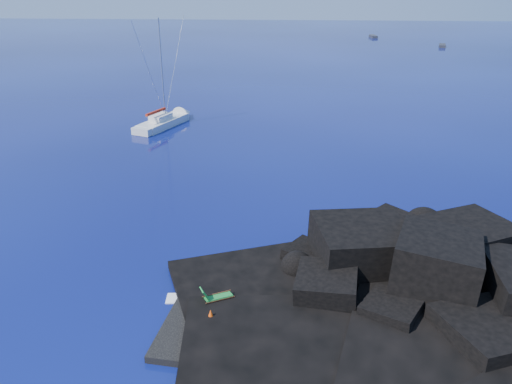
# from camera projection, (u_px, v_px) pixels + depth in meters

# --- Properties ---
(ground) EXTENTS (400.00, 400.00, 0.00)m
(ground) POSITION_uv_depth(u_px,v_px,m) (158.00, 333.00, 23.40)
(ground) COLOR #030431
(ground) RESTS_ON ground
(headland) EXTENTS (24.00, 24.00, 3.60)m
(headland) POSITION_uv_depth(u_px,v_px,m) (425.00, 307.00, 25.24)
(headland) COLOR black
(headland) RESTS_ON ground
(beach) EXTENTS (9.08, 6.86, 0.70)m
(beach) POSITION_uv_depth(u_px,v_px,m) (254.00, 331.00, 23.54)
(beach) COLOR black
(beach) RESTS_ON ground
(surf_foam) EXTENTS (10.00, 8.00, 0.06)m
(surf_foam) POSITION_uv_depth(u_px,v_px,m) (270.00, 279.00, 27.63)
(surf_foam) COLOR white
(surf_foam) RESTS_ON ground
(sailboat) EXTENTS (6.12, 11.29, 11.72)m
(sailboat) POSITION_uv_depth(u_px,v_px,m) (164.00, 126.00, 56.50)
(sailboat) COLOR silver
(sailboat) RESTS_ON ground
(deck_chair) EXTENTS (1.71, 1.33, 1.08)m
(deck_chair) POSITION_uv_depth(u_px,v_px,m) (218.00, 293.00, 24.82)
(deck_chair) COLOR #1B7A30
(deck_chair) RESTS_ON beach
(towel) EXTENTS (1.98, 1.23, 0.05)m
(towel) POSITION_uv_depth(u_px,v_px,m) (298.00, 347.00, 21.94)
(towel) COLOR white
(towel) RESTS_ON beach
(sunbather) EXTENTS (1.80, 0.79, 0.24)m
(sunbather) POSITION_uv_depth(u_px,v_px,m) (299.00, 344.00, 21.89)
(sunbather) COLOR tan
(sunbather) RESTS_ON towel
(marker_cone) EXTENTS (0.48, 0.48, 0.62)m
(marker_cone) POSITION_uv_depth(u_px,v_px,m) (211.00, 315.00, 23.57)
(marker_cone) COLOR #FF500D
(marker_cone) RESTS_ON beach
(distant_boat_a) EXTENTS (1.95, 5.04, 0.66)m
(distant_boat_a) POSITION_uv_depth(u_px,v_px,m) (373.00, 38.00, 143.49)
(distant_boat_a) COLOR #2A2A2F
(distant_boat_a) RESTS_ON ground
(distant_boat_b) EXTENTS (2.56, 5.01, 0.64)m
(distant_boat_b) POSITION_uv_depth(u_px,v_px,m) (442.00, 47.00, 123.43)
(distant_boat_b) COLOR #26262B
(distant_boat_b) RESTS_ON ground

